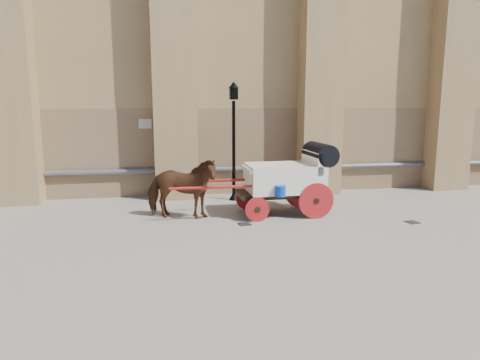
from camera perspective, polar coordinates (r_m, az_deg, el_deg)
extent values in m
plane|color=gray|center=(11.31, -2.81, -6.05)|extent=(90.00, 90.00, 0.00)
cube|color=#7D6549|center=(15.39, 2.71, 3.93)|extent=(44.00, 0.35, 3.00)
cylinder|color=#59595B|center=(15.20, 2.91, 1.57)|extent=(42.00, 0.18, 0.18)
cube|color=beige|center=(14.80, -12.54, 7.34)|extent=(0.42, 0.04, 0.32)
imported|color=#5A311E|center=(11.87, -7.84, -1.12)|extent=(2.19, 1.41, 1.71)
cube|color=black|center=(12.39, 5.38, -1.74)|extent=(2.48, 1.16, 0.13)
cube|color=white|center=(12.34, 5.91, 0.31)|extent=(2.15, 1.44, 0.78)
cube|color=white|center=(12.53, 9.62, 2.44)|extent=(0.19, 1.40, 0.61)
cube|color=white|center=(12.06, 1.61, 1.48)|extent=(0.41, 1.23, 0.11)
cylinder|color=black|center=(12.59, 10.60, 3.46)|extent=(0.65, 1.41, 0.62)
cylinder|color=#AD191C|center=(12.03, 10.12, -2.75)|extent=(1.01, 0.09, 1.00)
cylinder|color=#AD191C|center=(13.30, 8.01, -1.47)|extent=(1.01, 0.09, 1.00)
cylinder|color=#AD191C|center=(11.59, 2.31, -3.94)|extent=(0.67, 0.08, 0.67)
cylinder|color=#AD191C|center=(12.91, 0.93, -2.49)|extent=(0.67, 0.08, 0.67)
cylinder|color=#AD191C|center=(11.46, -2.78, -0.96)|extent=(2.68, 0.13, 0.08)
cylinder|color=#AD191C|center=(12.44, -3.42, -0.09)|extent=(2.68, 0.13, 0.08)
cylinder|color=#0C3CC9|center=(11.55, 5.40, -1.47)|extent=(0.29, 0.29, 0.29)
cylinder|color=black|center=(14.01, -0.84, 3.85)|extent=(0.11, 0.11, 3.25)
cone|color=black|center=(14.24, -0.82, -2.01)|extent=(0.33, 0.33, 0.33)
cube|color=black|center=(13.93, -0.86, 11.45)|extent=(0.25, 0.25, 0.38)
cone|color=black|center=(13.94, -0.86, 12.56)|extent=(0.36, 0.36, 0.22)
cube|color=black|center=(11.39, 0.60, -5.89)|extent=(0.37, 0.37, 0.01)
cube|color=black|center=(12.46, 21.99, -5.24)|extent=(0.38, 0.38, 0.01)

